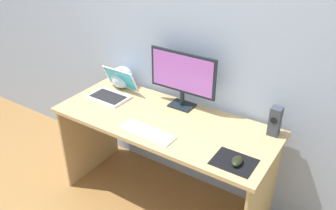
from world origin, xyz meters
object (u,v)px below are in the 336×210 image
Objects in this scene: monitor at (182,76)px; fishbowl at (122,77)px; keyboard_external at (147,132)px; laptop at (113,91)px; speaker_right at (275,121)px; mouse at (237,161)px.

fishbowl is (-0.58, 0.01, -0.16)m from monitor.
keyboard_external is (0.57, -0.44, -0.08)m from fishbowl.
laptop reaches higher than fishbowl.
keyboard_external is (-0.70, -0.44, -0.09)m from speaker_right.
speaker_right reaches higher than mouse.
keyboard_external is at bearing 172.61° from mouse.
fishbowl is at bearing 144.25° from keyboard_external.
keyboard_external is at bearing -27.89° from laptop.
fishbowl is (-1.27, 0.00, -0.01)m from speaker_right.
monitor is at bearing 137.11° from mouse.
monitor reaches higher than laptop.
keyboard_external is 0.63m from mouse.
keyboard_external is at bearing -37.99° from fishbowl.
mouse is (-0.08, -0.42, -0.08)m from speaker_right.
keyboard_external is at bearing -91.09° from monitor.
keyboard_external is (-0.01, -0.43, -0.24)m from monitor.
laptop is 0.79× the size of keyboard_external.
speaker_right is 1.99× the size of mouse.
laptop is 0.61m from keyboard_external.
mouse is at bearing -19.48° from fishbowl.
laptop is at bearing -78.22° from fishbowl.
monitor reaches higher than speaker_right.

